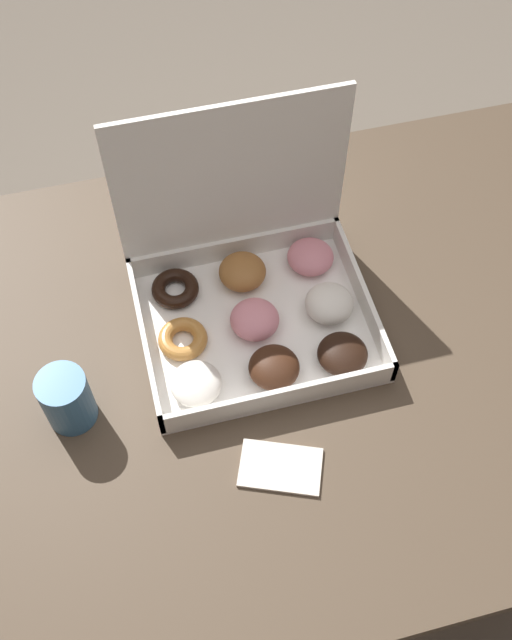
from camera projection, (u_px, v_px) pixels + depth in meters
name	position (u px, v px, depth m)	size (l,w,h in m)	color
ground_plane	(281.00, 506.00, 1.81)	(8.00, 8.00, 0.00)	#6B6054
dining_table	(292.00, 378.00, 1.26)	(1.23, 0.89, 0.74)	#4C3D2D
donut_box	(256.00, 292.00, 1.18)	(0.36, 0.31, 0.33)	white
coffee_mug	(66.00, 399.00, 1.08)	(0.07, 0.07, 0.10)	teal
paper_napkin	(280.00, 467.00, 1.07)	(0.14, 0.11, 0.01)	silver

